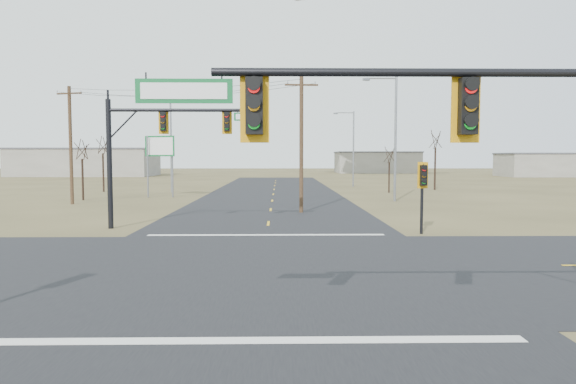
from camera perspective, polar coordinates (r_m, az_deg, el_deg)
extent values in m
plane|color=brown|center=(18.77, -3.02, -8.34)|extent=(320.00, 320.00, 0.00)
cube|color=black|center=(18.76, -3.02, -8.31)|extent=(160.00, 14.00, 0.02)
cube|color=black|center=(18.76, -3.02, -8.30)|extent=(14.00, 160.00, 0.02)
cube|color=silver|center=(11.55, -4.44, -16.11)|extent=(12.00, 0.40, 0.01)
cube|color=silver|center=(26.14, -2.42, -4.78)|extent=(12.00, 0.40, 0.01)
cylinder|color=black|center=(10.25, 17.31, 12.55)|extent=(8.79, 0.16, 0.16)
cube|color=#0C5A28|center=(9.87, -11.47, 10.94)|extent=(1.80, 0.05, 0.45)
cylinder|color=black|center=(30.05, -19.22, 2.93)|extent=(0.29, 0.29, 7.15)
cylinder|color=black|center=(29.09, -11.11, 8.91)|extent=(8.68, 0.18, 0.18)
cube|color=#0C5A28|center=(28.66, -4.21, 8.35)|extent=(1.80, 0.05, 0.45)
cylinder|color=black|center=(27.32, 14.65, -0.82)|extent=(0.15, 0.15, 3.57)
cylinder|color=#4C3720|center=(36.44, 1.49, 5.23)|extent=(0.28, 0.28, 9.63)
cube|color=#4C3720|center=(36.77, 1.50, 11.81)|extent=(2.36, 0.25, 0.12)
cylinder|color=#4C3720|center=(46.82, -23.00, 4.77)|extent=(0.28, 0.28, 9.86)
cube|color=#4C3720|center=(47.11, -23.14, 10.04)|extent=(2.34, 0.82, 0.12)
cylinder|color=slate|center=(52.26, -15.33, 2.73)|extent=(0.16, 0.16, 6.05)
cylinder|color=slate|center=(51.71, -12.73, 2.76)|extent=(0.16, 0.16, 6.05)
cube|color=#0C5A28|center=(51.97, -14.07, 4.97)|extent=(3.09, 1.09, 2.02)
cylinder|color=slate|center=(46.91, 11.85, 5.76)|extent=(0.22, 0.22, 11.11)
cylinder|color=slate|center=(47.12, 10.33, 12.32)|extent=(2.67, 0.13, 0.13)
cube|color=slate|center=(46.87, 8.69, 12.26)|extent=(0.67, 0.47, 0.20)
cylinder|color=slate|center=(69.37, 7.28, 4.76)|extent=(0.20, 0.20, 10.06)
cylinder|color=slate|center=(69.45, 6.32, 8.75)|extent=(2.41, 0.12, 0.12)
cube|color=slate|center=(69.30, 5.32, 8.69)|extent=(0.59, 0.34, 0.18)
cylinder|color=slate|center=(59.12, -12.87, 5.04)|extent=(0.21, 0.21, 10.47)
cylinder|color=slate|center=(59.19, -11.73, 9.94)|extent=(2.51, 0.13, 0.13)
cube|color=slate|center=(58.96, -10.52, 9.88)|extent=(0.61, 0.34, 0.19)
cylinder|color=black|center=(50.74, -21.85, 1.29)|extent=(0.19, 0.19, 3.80)
cylinder|color=black|center=(62.14, -19.84, 2.04)|extent=(0.20, 0.20, 4.38)
cylinder|color=black|center=(58.19, 11.17, 1.60)|extent=(0.18, 0.18, 3.39)
cylinder|color=black|center=(64.31, 16.02, 2.47)|extent=(0.22, 0.22, 5.05)
cube|color=#9C978B|center=(115.72, -21.54, 3.04)|extent=(28.00, 14.00, 5.50)
cube|color=#9C978B|center=(130.62, 9.82, 3.22)|extent=(20.00, 12.00, 5.00)
cube|color=#9C978B|center=(116.75, 26.83, 2.65)|extent=(18.00, 10.00, 4.50)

